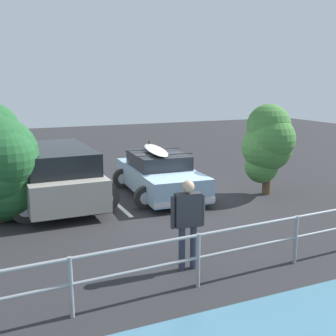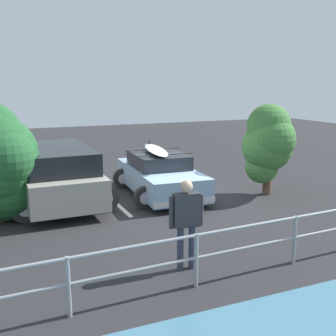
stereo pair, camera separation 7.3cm
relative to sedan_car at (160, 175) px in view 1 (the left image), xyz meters
name	(u,v)px [view 1 (the left image)]	position (x,y,z in m)	size (l,w,h in m)	color
ground_plane	(178,199)	(-0.26, 0.75, -0.63)	(44.00, 44.00, 0.02)	#28282B
parking_stripe	(112,200)	(1.55, 0.04, -0.62)	(3.56, 0.12, 0.00)	silver
sedan_car	(160,175)	(0.00, 0.00, 0.00)	(2.54, 4.16, 1.56)	#8CADC6
suv_car	(57,175)	(3.09, -0.13, 0.25)	(2.80, 4.42, 1.65)	#9E998E
person_bystander	(188,217)	(1.59, 5.14, 0.40)	(0.66, 0.24, 1.70)	#33384C
railing_fence	(250,240)	(0.66, 5.79, 0.03)	(10.84, 0.53, 0.95)	gray
bush_near_left	(268,142)	(-2.97, 1.41, 1.04)	(1.53, 1.65, 2.80)	brown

